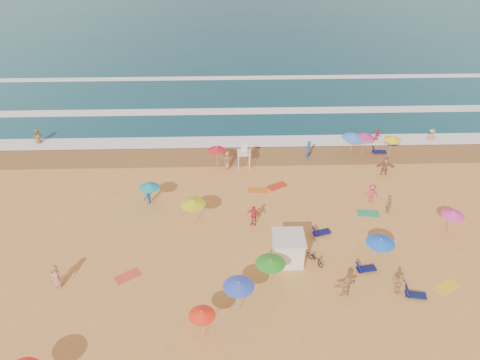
{
  "coord_description": "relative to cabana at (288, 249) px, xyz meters",
  "views": [
    {
      "loc": [
        -3.59,
        -25.85,
        22.8
      ],
      "look_at": [
        -2.71,
        6.0,
        1.5
      ],
      "focal_mm": 35.0,
      "sensor_mm": 36.0,
      "label": 1
    }
  ],
  "objects": [
    {
      "name": "beachgoers",
      "position": [
        -0.09,
        8.2,
        -0.21
      ],
      "size": [
        41.4,
        21.33,
        2.1
      ],
      "color": "#AF6850",
      "rests_on": "ground"
    },
    {
      "name": "cabana_roof",
      "position": [
        0.0,
        0.0,
        1.06
      ],
      "size": [
        2.2,
        2.2,
        0.12
      ],
      "primitive_type": "cube",
      "color": "silver",
      "rests_on": "cabana"
    },
    {
      "name": "wet_sand",
      "position": [
        -0.37,
        14.43,
        -0.99
      ],
      "size": [
        220.0,
        220.0,
        0.0
      ],
      "primitive_type": "plane",
      "color": "olive",
      "rests_on": "ground"
    },
    {
      "name": "towels",
      "position": [
        -2.15,
        -0.94,
        -0.98
      ],
      "size": [
        48.64,
        23.29,
        0.03
      ],
      "color": "#D05F1A",
      "rests_on": "ground"
    },
    {
      "name": "cabana",
      "position": [
        0.0,
        0.0,
        0.0
      ],
      "size": [
        2.0,
        2.0,
        2.0
      ],
      "primitive_type": "cube",
      "color": "white",
      "rests_on": "ground"
    },
    {
      "name": "beach_umbrellas",
      "position": [
        -0.57,
        2.61,
        1.1
      ],
      "size": [
        59.88,
        26.19,
        0.74
      ],
      "color": "green",
      "rests_on": "ground"
    },
    {
      "name": "surf_foam",
      "position": [
        -0.37,
        23.25,
        -0.9
      ],
      "size": [
        200.0,
        18.7,
        0.05
      ],
      "color": "white",
      "rests_on": "ground"
    },
    {
      "name": "lifeguard_stand",
      "position": [
        -2.59,
        12.27,
        0.05
      ],
      "size": [
        1.2,
        1.2,
        2.1
      ],
      "primitive_type": null,
      "color": "white",
      "rests_on": "ground"
    },
    {
      "name": "ground",
      "position": [
        -0.37,
        1.93,
        -1.0
      ],
      "size": [
        220.0,
        220.0,
        0.0
      ],
      "primitive_type": "plane",
      "color": "gold",
      "rests_on": "ground"
    },
    {
      "name": "bicycle",
      "position": [
        1.9,
        -0.3,
        -0.59
      ],
      "size": [
        1.31,
        1.59,
        0.81
      ],
      "primitive_type": "imported",
      "rotation": [
        0.0,
        0.0,
        0.59
      ],
      "color": "black",
      "rests_on": "ground"
    },
    {
      "name": "loungers",
      "position": [
        3.94,
        -0.09,
        -0.83
      ],
      "size": [
        45.61,
        28.32,
        0.34
      ],
      "color": "#101652",
      "rests_on": "ground"
    }
  ]
}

